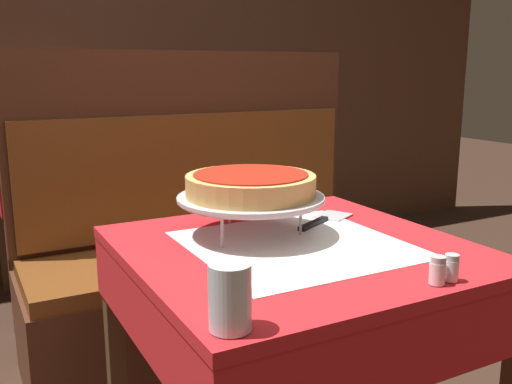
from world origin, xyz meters
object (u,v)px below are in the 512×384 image
object	(u,v)px
booth_bench	(209,270)
condiment_caddy	(56,153)
dining_table_front	(295,286)
dining_table_rear	(65,185)
water_glass_near	(230,297)
salt_shaker	(437,270)
pepper_shaker	(451,268)
pizza_server	(324,219)
napkin_holder	(255,196)
pizza_pan_stand	(251,199)
deep_dish_pizza	(251,185)

from	to	relation	value
booth_bench	condiment_caddy	world-z (taller)	booth_bench
dining_table_front	dining_table_rear	distance (m)	1.72
dining_table_front	dining_table_rear	size ratio (longest dim) A/B	1.17
water_glass_near	salt_shaker	xyz separation A→B (m)	(0.47, -0.01, -0.03)
dining_table_front	condiment_caddy	distance (m)	1.71
dining_table_rear	pepper_shaker	distance (m)	2.12
dining_table_rear	pizza_server	size ratio (longest dim) A/B	2.93
pepper_shaker	salt_shaker	bearing A→B (deg)	180.00
dining_table_front	water_glass_near	size ratio (longest dim) A/B	7.04
pizza_server	condiment_caddy	size ratio (longest dim) A/B	1.47
dining_table_front	salt_shaker	xyz separation A→B (m)	(0.11, -0.37, 0.14)
booth_bench	napkin_holder	size ratio (longest dim) A/B	14.98
water_glass_near	pepper_shaker	xyz separation A→B (m)	(0.52, -0.01, -0.03)
booth_bench	water_glass_near	size ratio (longest dim) A/B	12.49
napkin_holder	pizza_pan_stand	bearing A→B (deg)	-120.64
dining_table_rear	pizza_pan_stand	xyz separation A→B (m)	(0.23, -1.56, 0.22)
deep_dish_pizza	pizza_server	distance (m)	0.29
booth_bench	pizza_server	world-z (taller)	booth_bench
napkin_holder	condiment_caddy	distance (m)	1.35
water_glass_near	condiment_caddy	world-z (taller)	condiment_caddy
salt_shaker	deep_dish_pizza	bearing A→B (deg)	109.20
dining_table_rear	pizza_server	distance (m)	1.61
pizza_pan_stand	dining_table_front	bearing A→B (deg)	-65.21
pizza_server	salt_shaker	bearing A→B (deg)	-98.57
pepper_shaker	booth_bench	bearing A→B (deg)	90.92
pizza_pan_stand	pepper_shaker	size ratio (longest dim) A/B	6.80
dining_table_rear	booth_bench	xyz separation A→B (m)	(0.42, -0.80, -0.26)
dining_table_front	dining_table_rear	bearing A→B (deg)	99.67
dining_table_front	pizza_server	xyz separation A→B (m)	(0.19, 0.16, 0.12)
booth_bench	salt_shaker	xyz separation A→B (m)	(-0.02, -1.26, 0.41)
dining_table_front	condiment_caddy	size ratio (longest dim) A/B	5.02
pizza_server	water_glass_near	bearing A→B (deg)	-137.04
pizza_server	salt_shaker	xyz separation A→B (m)	(-0.08, -0.53, 0.03)
deep_dish_pizza	napkin_holder	bearing A→B (deg)	59.36
dining_table_rear	booth_bench	world-z (taller)	booth_bench
napkin_holder	condiment_caddy	bearing A→B (deg)	107.29
dining_table_front	napkin_holder	distance (m)	0.42
dining_table_rear	pizza_server	world-z (taller)	pizza_server
dining_table_front	deep_dish_pizza	distance (m)	0.29
salt_shaker	booth_bench	bearing A→B (deg)	89.08
napkin_holder	dining_table_rear	bearing A→B (deg)	105.74
condiment_caddy	booth_bench	bearing A→B (deg)	-59.73
booth_bench	condiment_caddy	size ratio (longest dim) A/B	8.91
pizza_pan_stand	salt_shaker	bearing A→B (deg)	-70.80
salt_shaker	napkin_holder	size ratio (longest dim) A/B	0.61
water_glass_near	napkin_holder	world-z (taller)	water_glass_near
dining_table_rear	water_glass_near	distance (m)	2.06
deep_dish_pizza	dining_table_front	bearing A→B (deg)	-65.21
dining_table_rear	booth_bench	distance (m)	0.94
condiment_caddy	dining_table_rear	bearing A→B (deg)	33.60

